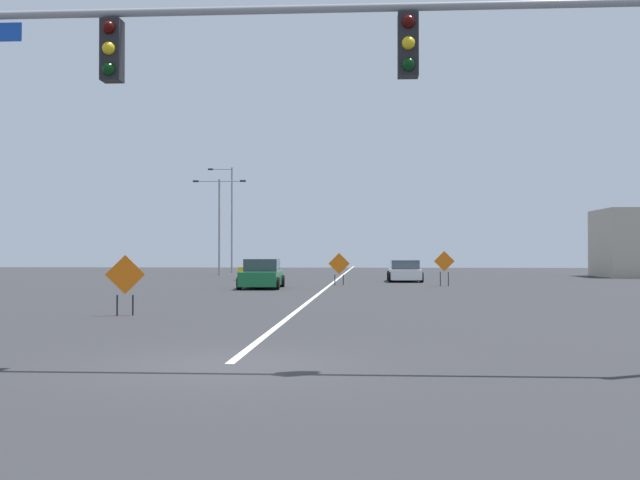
% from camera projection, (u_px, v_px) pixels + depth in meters
% --- Properties ---
extents(ground, '(161.48, 161.48, 0.00)m').
position_uv_depth(ground, '(229.00, 364.00, 13.15)').
color(ground, '#2D2D30').
extents(road_centre_stripe, '(0.16, 89.71, 0.01)m').
position_uv_depth(road_centre_stripe, '(340.00, 277.00, 57.90)').
color(road_centre_stripe, white).
rests_on(road_centre_stripe, ground).
extents(traffic_signal_assembly, '(15.13, 0.44, 6.39)m').
position_uv_depth(traffic_signal_assembly, '(389.00, 70.00, 13.03)').
color(traffic_signal_assembly, gray).
rests_on(traffic_signal_assembly, ground).
extents(street_lamp_near_right, '(2.21, 0.24, 9.37)m').
position_uv_depth(street_lamp_near_right, '(230.00, 215.00, 69.62)').
color(street_lamp_near_right, gray).
rests_on(street_lamp_near_right, ground).
extents(street_lamp_mid_right, '(4.26, 0.24, 7.70)m').
position_uv_depth(street_lamp_mid_right, '(219.00, 217.00, 62.82)').
color(street_lamp_mid_right, gray).
rests_on(street_lamp_mid_right, ground).
extents(construction_sign_median_far, '(1.12, 0.19, 1.93)m').
position_uv_depth(construction_sign_median_far, '(444.00, 264.00, 43.25)').
color(construction_sign_median_far, orange).
rests_on(construction_sign_median_far, ground).
extents(construction_sign_left_shoulder, '(1.14, 0.31, 1.79)m').
position_uv_depth(construction_sign_left_shoulder, '(125.00, 278.00, 23.21)').
color(construction_sign_left_shoulder, orange).
rests_on(construction_sign_left_shoulder, ground).
extents(construction_sign_right_shoulder, '(1.21, 0.13, 1.82)m').
position_uv_depth(construction_sign_right_shoulder, '(339.00, 265.00, 44.55)').
color(construction_sign_right_shoulder, orange).
rests_on(construction_sign_right_shoulder, ground).
extents(car_green_passing, '(2.23, 4.55, 1.51)m').
position_uv_depth(car_green_passing, '(262.00, 275.00, 40.56)').
color(car_green_passing, '#196B38').
rests_on(car_green_passing, ground).
extents(car_white_near, '(2.17, 4.31, 1.36)m').
position_uv_depth(car_white_near, '(405.00, 271.00, 49.70)').
color(car_white_near, white).
rests_on(car_white_near, ground).
extents(car_yellow_approaching, '(2.16, 4.39, 1.36)m').
position_uv_depth(car_yellow_approaching, '(258.00, 270.00, 53.73)').
color(car_yellow_approaching, gold).
rests_on(car_yellow_approaching, ground).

